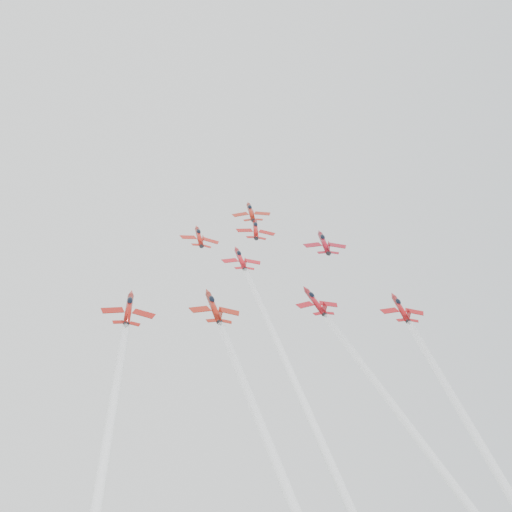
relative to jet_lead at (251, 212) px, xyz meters
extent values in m
cylinder|color=#9B1C0E|center=(0.00, -0.27, -0.31)|extent=(1.10, 8.42, 7.13)
cone|color=#9B1C0E|center=(0.00, 4.44, 3.52)|extent=(1.10, 2.39, 2.23)
cone|color=black|center=(0.00, -4.60, -3.83)|extent=(1.10, 1.62, 1.60)
ellipsoid|color=black|center=(0.00, 1.19, 1.52)|extent=(1.00, 2.27, 2.08)
cube|color=#9B1C0E|center=(-2.69, -0.86, -0.85)|extent=(4.05, 2.55, 1.21)
cube|color=#9B1C0E|center=(2.69, -0.86, -0.85)|extent=(4.05, 2.55, 1.21)
cube|color=#9B1C0E|center=(0.00, -4.43, -2.15)|extent=(0.12, 2.65, 2.68)
cube|color=#9B1C0E|center=(-1.39, -3.83, -3.20)|extent=(1.95, 1.26, 0.69)
cube|color=#9B1C0E|center=(1.39, -3.83, -3.20)|extent=(1.95, 1.26, 0.69)
cylinder|color=#A7180F|center=(-14.21, -13.16, -10.77)|extent=(1.02, 7.83, 6.62)
cone|color=#A7180F|center=(-14.21, -8.78, -7.21)|extent=(1.02, 2.22, 2.07)
cone|color=black|center=(-14.21, -17.18, -14.04)|extent=(1.02, 1.50, 1.49)
ellipsoid|color=black|center=(-14.21, -11.80, -9.07)|extent=(0.93, 2.11, 1.93)
cube|color=#A7180F|center=(-16.71, -13.70, -11.27)|extent=(3.76, 2.37, 1.12)
cube|color=#A7180F|center=(-11.71, -13.70, -11.27)|extent=(3.76, 2.37, 1.12)
cube|color=#A7180F|center=(-14.21, -17.02, -12.48)|extent=(0.11, 2.46, 2.49)
cube|color=#A7180F|center=(-15.50, -16.47, -13.45)|extent=(1.81, 1.17, 0.64)
cube|color=#A7180F|center=(-12.91, -16.47, -13.45)|extent=(1.81, 1.17, 0.64)
cylinder|color=#A2110F|center=(-0.59, -8.57, -7.04)|extent=(1.06, 8.12, 6.87)
cone|color=#A2110F|center=(-0.59, -4.02, -3.36)|extent=(1.06, 2.30, 2.15)
cone|color=black|center=(-0.59, -12.74, -10.43)|extent=(1.06, 1.56, 1.55)
ellipsoid|color=black|center=(-0.59, -7.16, -5.28)|extent=(0.96, 2.18, 2.00)
cube|color=#A2110F|center=(-3.19, -9.13, -7.57)|extent=(3.90, 2.46, 1.16)
cube|color=#A2110F|center=(2.00, -9.13, -7.57)|extent=(3.90, 2.46, 1.16)
cube|color=#A2110F|center=(-0.59, -12.57, -8.81)|extent=(0.12, 2.55, 2.58)
cube|color=#A2110F|center=(-1.94, -12.00, -9.83)|extent=(1.87, 1.21, 0.66)
cube|color=#A2110F|center=(0.75, -12.00, -9.83)|extent=(1.87, 1.21, 0.66)
cylinder|color=maroon|center=(14.49, -12.89, -10.55)|extent=(1.15, 8.87, 7.51)
cone|color=maroon|center=(14.49, -7.92, -6.52)|extent=(1.15, 2.52, 2.35)
cone|color=black|center=(14.49, -17.45, -14.25)|extent=(1.15, 1.70, 1.69)
ellipsoid|color=black|center=(14.49, -11.34, -8.62)|extent=(1.05, 2.39, 2.19)
cube|color=maroon|center=(11.66, -13.51, -11.12)|extent=(4.27, 2.69, 1.27)
cube|color=maroon|center=(17.32, -13.51, -11.12)|extent=(4.27, 2.69, 1.27)
cube|color=maroon|center=(14.49, -17.27, -12.48)|extent=(0.13, 2.79, 2.82)
cube|color=maroon|center=(13.02, -16.64, -13.59)|extent=(2.05, 1.33, 0.73)
cube|color=maroon|center=(15.96, -16.64, -13.59)|extent=(2.05, 1.33, 0.73)
cylinder|color=#B2111A|center=(-6.43, -21.04, -17.17)|extent=(0.98, 7.52, 6.36)
cone|color=#B2111A|center=(-6.43, -16.83, -13.75)|extent=(0.98, 2.13, 1.99)
cone|color=black|center=(-6.43, -24.90, -20.30)|extent=(0.98, 1.44, 1.43)
ellipsoid|color=black|center=(-6.43, -19.73, -15.53)|extent=(0.89, 2.02, 1.85)
cube|color=#B2111A|center=(-8.83, -21.56, -17.65)|extent=(3.61, 2.28, 1.08)
cube|color=#B2111A|center=(-4.03, -21.56, -17.65)|extent=(3.61, 2.28, 1.08)
cube|color=#B2111A|center=(-6.43, -24.75, -18.80)|extent=(0.11, 2.36, 2.39)
cube|color=#B2111A|center=(-7.67, -24.21, -19.74)|extent=(1.74, 1.12, 0.62)
cube|color=#B2111A|center=(-5.18, -24.21, -19.74)|extent=(1.74, 1.12, 0.62)
cylinder|color=white|center=(-6.43, -56.24, -45.73)|extent=(1.24, 62.90, 51.38)
cylinder|color=maroon|center=(-29.55, -38.45, -31.29)|extent=(1.10, 8.43, 7.13)
cone|color=maroon|center=(-29.55, -33.72, -27.46)|extent=(1.10, 2.39, 2.23)
cone|color=black|center=(-29.55, -42.78, -34.81)|extent=(1.10, 1.62, 1.61)
ellipsoid|color=black|center=(-29.55, -36.98, -29.46)|extent=(1.00, 2.27, 2.08)
cube|color=maroon|center=(-32.24, -39.03, -31.84)|extent=(4.05, 2.56, 1.21)
cube|color=maroon|center=(-26.86, -39.03, -31.84)|extent=(4.05, 2.56, 1.21)
cube|color=maroon|center=(-29.55, -42.60, -33.13)|extent=(0.12, 2.65, 2.68)
cube|color=maroon|center=(-30.94, -42.01, -34.18)|extent=(1.95, 1.26, 0.69)
cube|color=maroon|center=(-28.15, -42.01, -34.18)|extent=(1.95, 1.26, 0.69)
cylinder|color=maroon|center=(-14.37, -37.20, -30.28)|extent=(1.10, 8.45, 7.15)
cone|color=maroon|center=(-14.37, -32.47, -26.44)|extent=(1.10, 2.40, 2.24)
cone|color=black|center=(-14.37, -41.54, -33.81)|extent=(1.10, 1.62, 1.61)
ellipsoid|color=black|center=(-14.37, -35.73, -28.45)|extent=(1.00, 2.27, 2.08)
cube|color=maroon|center=(-17.07, -37.79, -30.83)|extent=(4.06, 2.56, 1.21)
cube|color=maroon|center=(-11.68, -37.79, -30.83)|extent=(4.06, 2.56, 1.21)
cube|color=maroon|center=(-14.37, -41.37, -32.12)|extent=(0.12, 2.65, 2.68)
cube|color=maroon|center=(-15.77, -40.77, -33.18)|extent=(1.95, 1.26, 0.69)
cube|color=maroon|center=(-12.98, -40.77, -33.18)|extent=(1.95, 1.26, 0.69)
cylinder|color=maroon|center=(5.57, -34.51, -28.10)|extent=(0.99, 7.62, 6.45)
cone|color=maroon|center=(5.57, -30.25, -24.64)|extent=(0.99, 2.16, 2.02)
cone|color=black|center=(5.57, -38.43, -31.28)|extent=(0.99, 1.46, 1.45)
ellipsoid|color=black|center=(5.57, -33.19, -26.45)|extent=(0.90, 2.05, 1.88)
cube|color=maroon|center=(3.14, -35.05, -28.59)|extent=(3.66, 2.31, 1.09)
cube|color=maroon|center=(8.01, -35.05, -28.59)|extent=(3.66, 2.31, 1.09)
cube|color=maroon|center=(5.57, -38.27, -29.76)|extent=(0.11, 2.39, 2.42)
cube|color=maroon|center=(4.31, -37.73, -30.71)|extent=(1.76, 1.14, 0.62)
cube|color=maroon|center=(6.84, -37.73, -30.71)|extent=(1.76, 1.14, 0.62)
cylinder|color=white|center=(5.57, -70.18, -57.05)|extent=(1.26, 63.73, 52.06)
cylinder|color=maroon|center=(22.46, -35.64, -29.02)|extent=(1.02, 7.81, 6.61)
cone|color=maroon|center=(22.46, -31.26, -25.47)|extent=(1.02, 2.22, 2.07)
cone|color=black|center=(22.46, -39.65, -32.27)|extent=(1.02, 1.50, 1.49)
ellipsoid|color=black|center=(22.46, -34.28, -27.32)|extent=(0.92, 2.10, 1.93)
cube|color=maroon|center=(19.97, -36.18, -29.52)|extent=(3.75, 2.37, 1.12)
cube|color=maroon|center=(24.96, -36.18, -29.52)|extent=(3.75, 2.37, 1.12)
cube|color=maroon|center=(22.46, -39.49, -30.72)|extent=(0.11, 2.45, 2.48)
cube|color=maroon|center=(21.17, -38.94, -31.69)|extent=(1.80, 1.17, 0.64)
cube|color=maroon|center=(23.76, -38.94, -31.69)|extent=(1.80, 1.17, 0.64)
camera|label=1|loc=(-33.25, -163.18, -51.28)|focal=50.00mm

